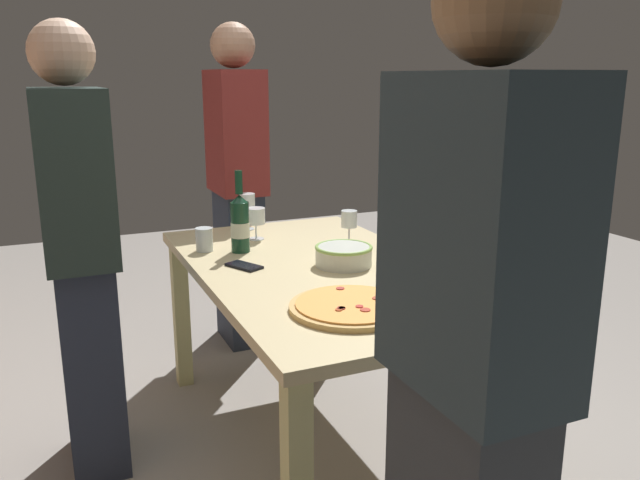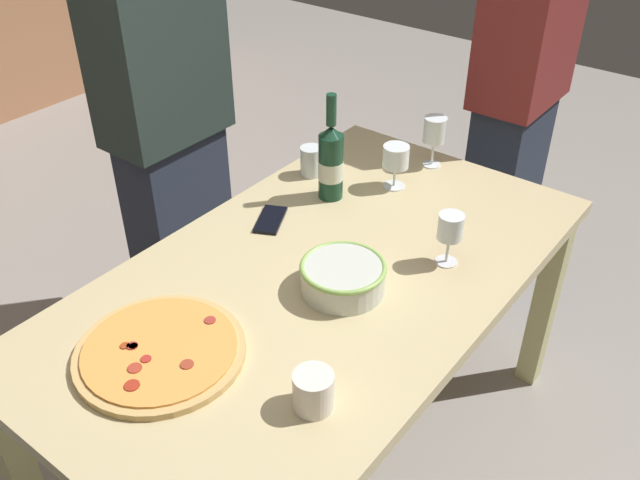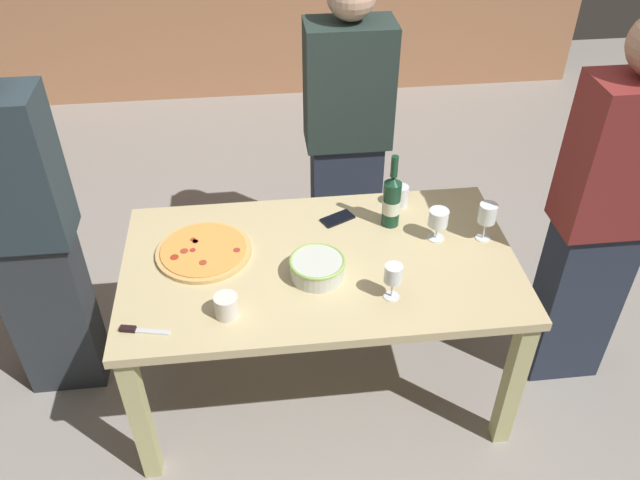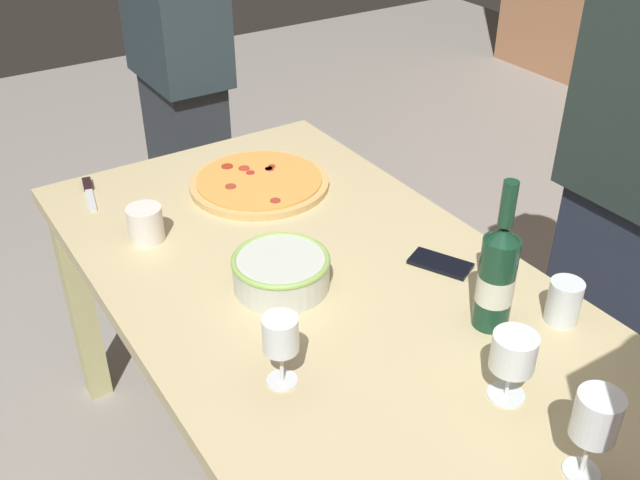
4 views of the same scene
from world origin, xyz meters
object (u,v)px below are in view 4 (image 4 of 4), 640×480
(wine_glass_near_pizza, at_px, (513,354))
(dining_table, at_px, (320,310))
(cup_amber, at_px, (145,224))
(person_host, at_px, (180,69))
(wine_glass_by_bottle, at_px, (596,418))
(cup_ceramic, at_px, (564,302))
(serving_bowl, at_px, (281,271))
(wine_bottle, at_px, (497,276))
(cell_phone, at_px, (440,264))
(wine_glass_far_left, at_px, (281,338))
(pizza_knife, at_px, (89,190))
(pizza, at_px, (259,182))

(wine_glass_near_pizza, bearing_deg, dining_table, -169.92)
(cup_amber, bearing_deg, person_host, 150.80)
(wine_glass_by_bottle, distance_m, cup_ceramic, 0.42)
(serving_bowl, relative_size, cup_amber, 2.48)
(cup_ceramic, distance_m, person_host, 1.59)
(serving_bowl, distance_m, cup_ceramic, 0.61)
(dining_table, distance_m, wine_glass_by_bottle, 0.74)
(wine_bottle, relative_size, cell_phone, 2.35)
(wine_glass_far_left, height_order, person_host, person_host)
(wine_glass_by_bottle, xyz_separation_m, pizza_knife, (-1.40, -0.38, -0.12))
(pizza_knife, bearing_deg, wine_glass_by_bottle, 15.37)
(pizza, height_order, serving_bowl, serving_bowl)
(wine_glass_near_pizza, distance_m, cup_amber, 0.95)
(serving_bowl, relative_size, wine_glass_by_bottle, 1.29)
(serving_bowl, distance_m, cell_phone, 0.38)
(dining_table, distance_m, wine_glass_near_pizza, 0.55)
(pizza_knife, bearing_deg, wine_bottle, 27.39)
(wine_bottle, xyz_separation_m, cup_amber, (-0.71, -0.49, -0.08))
(wine_glass_by_bottle, height_order, cup_amber, wine_glass_by_bottle)
(dining_table, height_order, pizza, pizza)
(wine_glass_far_left, bearing_deg, cup_ceramic, 74.97)
(wine_glass_by_bottle, relative_size, cup_ceramic, 1.77)
(serving_bowl, relative_size, cup_ceramic, 2.28)
(wine_glass_near_pizza, relative_size, cup_ceramic, 1.46)
(wine_glass_far_left, xyz_separation_m, pizza_knife, (-0.94, -0.07, -0.10))
(wine_glass_near_pizza, relative_size, wine_glass_by_bottle, 0.83)
(dining_table, distance_m, wine_glass_far_left, 0.40)
(pizza_knife, xyz_separation_m, person_host, (-0.48, 0.49, 0.11))
(wine_glass_by_bottle, distance_m, cell_phone, 0.64)
(dining_table, height_order, cup_amber, cup_amber)
(cup_amber, relative_size, person_host, 0.05)
(wine_glass_by_bottle, distance_m, pizza_knife, 1.45)
(pizza, relative_size, person_host, 0.23)
(pizza, relative_size, wine_glass_far_left, 2.58)
(wine_glass_near_pizza, distance_m, cell_phone, 0.45)
(person_host, bearing_deg, wine_glass_near_pizza, 5.57)
(cell_phone, bearing_deg, cup_ceramic, 78.57)
(wine_glass_far_left, bearing_deg, pizza_knife, -175.49)
(dining_table, xyz_separation_m, cell_phone, (0.11, 0.27, 0.10))
(dining_table, relative_size, cup_amber, 17.85)
(dining_table, relative_size, cell_phone, 11.11)
(cell_phone, bearing_deg, wine_glass_far_left, -11.57)
(person_host, bearing_deg, cell_phone, 12.65)
(serving_bowl, bearing_deg, cup_ceramic, 45.85)
(cup_amber, relative_size, pizza_knife, 0.50)
(pizza, xyz_separation_m, cell_phone, (0.58, 0.17, -0.01))
(cup_ceramic, height_order, person_host, person_host)
(dining_table, relative_size, wine_glass_near_pizza, 11.23)
(pizza, height_order, cup_ceramic, cup_ceramic)
(dining_table, bearing_deg, wine_glass_near_pizza, 10.08)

